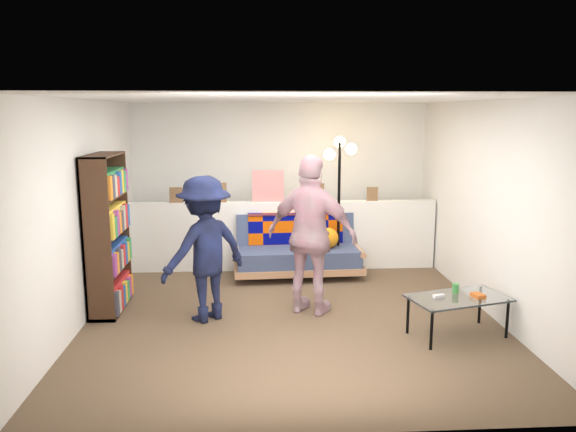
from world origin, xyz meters
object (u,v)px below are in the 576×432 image
(person_left, at_px, (205,249))
(person_right, at_px, (312,236))
(futon_sofa, at_px, (298,251))
(bookshelf, at_px, (107,238))
(coffee_table, at_px, (459,299))
(floor_lamp, at_px, (340,178))

(person_left, bearing_deg, person_right, 147.80)
(futon_sofa, height_order, person_right, person_right)
(bookshelf, xyz_separation_m, person_left, (1.14, -0.39, -0.04))
(bookshelf, height_order, person_left, bookshelf)
(coffee_table, height_order, person_right, person_right)
(person_right, bearing_deg, floor_lamp, -80.84)
(futon_sofa, distance_m, coffee_table, 2.69)
(bookshelf, height_order, coffee_table, bookshelf)
(person_left, bearing_deg, coffee_table, 128.12)
(floor_lamp, xyz_separation_m, person_left, (-1.73, -1.70, -0.57))
(coffee_table, relative_size, person_right, 0.61)
(coffee_table, bearing_deg, bookshelf, 164.76)
(floor_lamp, xyz_separation_m, person_right, (-0.55, -1.57, -0.46))
(coffee_table, bearing_deg, floor_lamp, 110.79)
(floor_lamp, bearing_deg, futon_sofa, -172.69)
(coffee_table, bearing_deg, person_right, 152.07)
(bookshelf, relative_size, floor_lamp, 0.94)
(futon_sofa, height_order, person_left, person_left)
(person_right, bearing_deg, person_left, 34.35)
(person_left, relative_size, person_right, 0.88)
(floor_lamp, bearing_deg, person_right, -109.11)
(floor_lamp, distance_m, person_left, 2.49)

